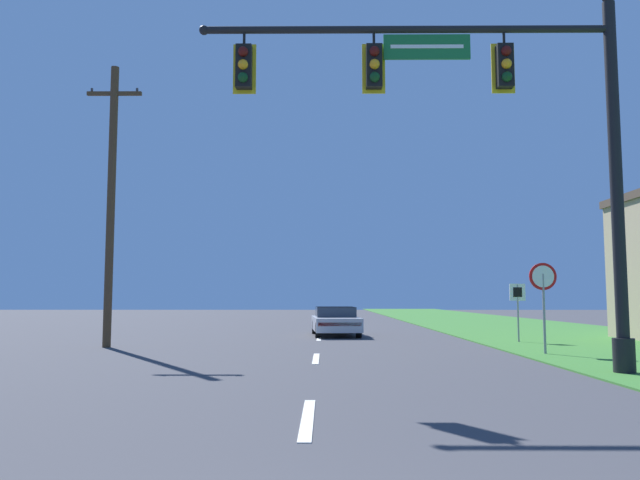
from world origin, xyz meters
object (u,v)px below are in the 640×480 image
signal_mast (502,130)px  stop_sign (543,287)px  car_ahead (335,321)px  route_sign_post (518,299)px  utility_pole_near (111,200)px

signal_mast → stop_sign: (2.28, 4.35, -3.27)m
car_ahead → stop_sign: stop_sign is taller
route_sign_post → car_ahead: bearing=146.8°
stop_sign → utility_pole_near: utility_pole_near is taller
stop_sign → utility_pole_near: bearing=168.7°
stop_sign → route_sign_post: (0.73, 4.70, -0.34)m
utility_pole_near → route_sign_post: bearing=8.7°
signal_mast → utility_pole_near: 12.80m
route_sign_post → utility_pole_near: bearing=-171.3°
signal_mast → route_sign_post: (3.01, 9.05, -3.61)m
signal_mast → route_sign_post: size_ratio=4.50×
signal_mast → stop_sign: bearing=62.3°
signal_mast → route_sign_post: signal_mast is taller
car_ahead → route_sign_post: route_sign_post is taller
stop_sign → signal_mast: bearing=-117.7°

